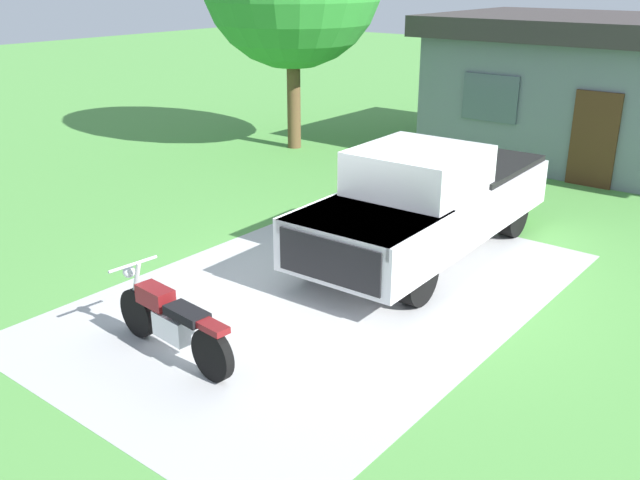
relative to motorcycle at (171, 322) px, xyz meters
The scene contains 5 objects.
ground_plane 2.61m from the motorcycle, 81.19° to the left, with size 80.00×80.00×0.00m, color #4F9041.
driveway_pad 2.61m from the motorcycle, 81.19° to the left, with size 5.43×8.20×0.01m, color #A8A8A8.
motorcycle is the anchor object (origin of this frame).
pickup_truck 5.05m from the motorcycle, 81.82° to the left, with size 2.17×5.68×1.90m.
neighbor_house 13.36m from the motorcycle, 83.49° to the left, with size 9.60×5.60×3.50m.
Camera 1 is at (5.81, -7.39, 4.50)m, focal length 39.23 mm.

